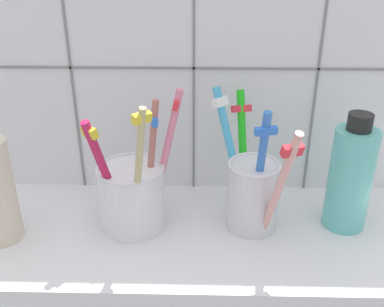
# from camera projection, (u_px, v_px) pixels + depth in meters

# --- Properties ---
(counter_slab) EXTENTS (0.64, 0.22, 0.02)m
(counter_slab) POSITION_uv_depth(u_px,v_px,m) (192.00, 237.00, 0.56)
(counter_slab) COLOR silver
(counter_slab) RESTS_ON ground
(tile_wall_back) EXTENTS (0.64, 0.02, 0.45)m
(tile_wall_back) POSITION_uv_depth(u_px,v_px,m) (194.00, 44.00, 0.57)
(tile_wall_back) COLOR white
(tile_wall_back) RESTS_ON ground
(toothbrush_cup_left) EXTENTS (0.11, 0.10, 0.18)m
(toothbrush_cup_left) POSITION_uv_depth(u_px,v_px,m) (132.00, 193.00, 0.55)
(toothbrush_cup_left) COLOR white
(toothbrush_cup_left) RESTS_ON counter_slab
(toothbrush_cup_right) EXTENTS (0.09, 0.14, 0.17)m
(toothbrush_cup_right) POSITION_uv_depth(u_px,v_px,m) (253.00, 189.00, 0.54)
(toothbrush_cup_right) COLOR silver
(toothbrush_cup_right) RESTS_ON counter_slab
(soap_bottle) EXTENTS (0.05, 0.05, 0.15)m
(soap_bottle) POSITION_uv_depth(u_px,v_px,m) (350.00, 177.00, 0.54)
(soap_bottle) COLOR #5FC4BC
(soap_bottle) RESTS_ON counter_slab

